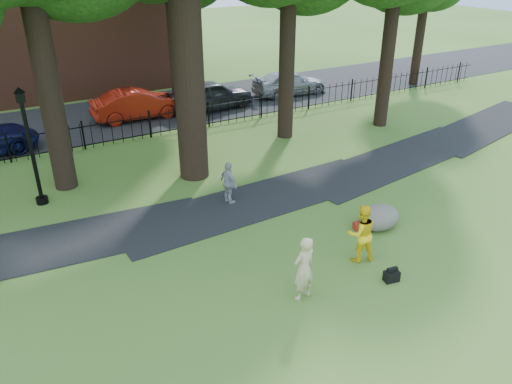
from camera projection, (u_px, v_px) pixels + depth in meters
ground at (297, 264)px, 13.97m from camera, size 120.00×120.00×0.00m
footpath at (257, 201)px, 17.44m from camera, size 36.07×3.85×0.03m
street at (125, 115)px, 26.36m from camera, size 80.00×7.00×0.02m
iron_fence at (150, 125)px, 22.99m from camera, size 44.00×0.04×1.20m
woman at (304, 269)px, 12.27m from camera, size 0.70×0.51×1.76m
man at (361, 233)px, 13.82m from camera, size 0.99×0.87×1.71m
pedestrian at (229, 183)px, 16.97m from camera, size 0.47×0.93×1.52m
boulder at (379, 216)px, 15.66m from camera, size 1.63×1.42×0.80m
lamppost at (31, 149)px, 16.42m from camera, size 0.40×0.40×4.08m
backpack at (391, 276)px, 13.22m from camera, size 0.44×0.32×0.30m
red_bag at (359, 226)px, 15.65m from camera, size 0.41×0.31×0.26m
red_sedan at (138, 104)px, 25.46m from camera, size 4.65×1.70×1.52m
grey_car at (211, 95)px, 26.86m from camera, size 4.96×2.49×1.62m
silver_car at (289, 83)px, 29.73m from camera, size 4.74×2.12×1.35m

